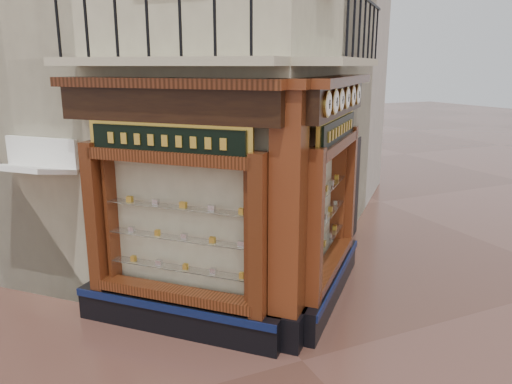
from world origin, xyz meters
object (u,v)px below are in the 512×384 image
clock_b (335,102)px  clock_c (341,100)px  signboard_left (167,140)px  clock_a (327,104)px  signboard_right (338,130)px  awning (39,311)px  clock_f (357,94)px  clock_d (347,98)px  corner_pilaster (288,223)px  clock_e (353,96)px

clock_b → clock_c: bearing=0.0°
signboard_left → clock_a: bearing=-162.1°
signboard_right → awning: bearing=115.8°
clock_b → clock_f: size_ratio=1.02×
clock_a → awning: (-4.00, 2.75, -3.62)m
clock_b → clock_d: bearing=0.0°
clock_a → clock_d: size_ratio=1.03×
clock_b → signboard_right: size_ratio=0.20×
clock_c → signboard_right: bearing=15.2°
clock_c → signboard_left: clock_c is taller
clock_a → clock_c: 0.96m
corner_pilaster → clock_c: (1.25, 0.65, 1.67)m
clock_d → signboard_right: bearing=132.0°
awning → clock_d: bearing=-153.8°
clock_b → clock_c: 0.46m
clock_d → clock_e: clock_e is taller
clock_b → awning: clock_b is taller
clock_b → signboard_right: (0.53, 0.69, -0.52)m
signboard_left → signboard_right: bearing=-135.0°
clock_e → signboard_left: 3.53m
signboard_left → clock_c: bearing=-142.7°
clock_d → signboard_left: bearing=134.9°
corner_pilaster → signboard_right: (1.46, 1.01, 1.15)m
corner_pilaster → clock_a: bearing=-47.9°
clock_a → clock_f: 2.56m
awning → clock_b: bearing=-163.8°
clock_e → corner_pilaster: bearing=170.0°
clock_d → clock_e: (0.40, 0.40, -0.00)m
clock_a → signboard_left: bearing=107.9°
corner_pilaster → clock_f: 3.41m
clock_e → awning: (-5.43, 1.32, -3.62)m
clock_b → awning: size_ratio=0.26×
clock_f → awning: bearing=125.8°
clock_c → clock_f: (1.13, 1.13, 0.00)m
awning → signboard_right: size_ratio=0.75×
clock_e → clock_d: bearing=180.0°
clock_a → clock_d: (1.03, 1.03, 0.00)m
clock_c → awning: bearing=111.1°
clock_a → signboard_left: (-2.04, 1.04, -0.52)m
clock_e → clock_f: clock_f is taller
awning → signboard_left: signboard_left is taller
corner_pilaster → clock_b: corner_pilaster is taller
clock_f → signboard_left: clock_f is taller
clock_b → signboard_right: 1.01m
corner_pilaster → signboard_left: bearing=100.2°
clock_a → clock_e: size_ratio=1.02×
clock_a → clock_c: clock_a is taller
clock_d → clock_f: 1.09m
clock_a → awning: clock_a is taller
clock_b → signboard_left: size_ratio=0.20×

